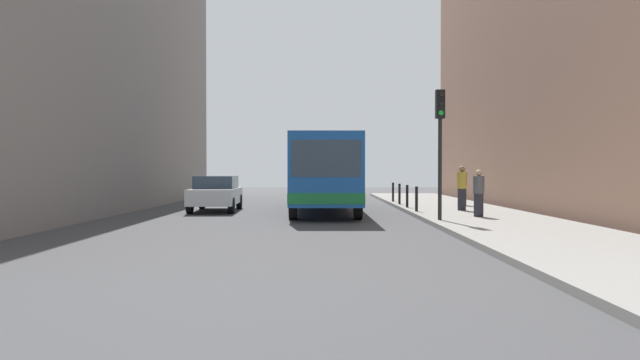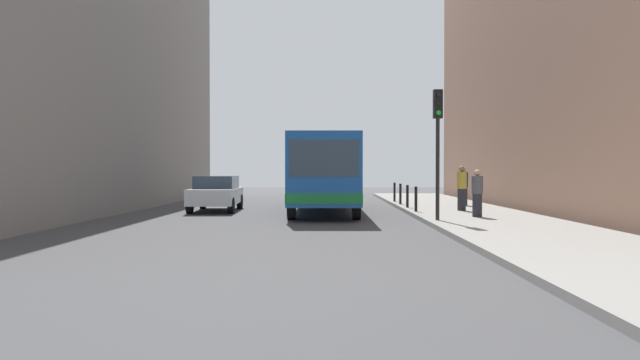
% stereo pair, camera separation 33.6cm
% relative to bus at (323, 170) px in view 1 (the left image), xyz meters
% --- Properties ---
extents(ground_plane, '(80.00, 80.00, 0.00)m').
position_rel_bus_xyz_m(ground_plane, '(0.07, -3.82, -1.73)').
color(ground_plane, '#424244').
extents(sidewalk, '(4.40, 40.00, 0.15)m').
position_rel_bus_xyz_m(sidewalk, '(5.47, -3.82, -1.65)').
color(sidewalk, gray).
rests_on(sidewalk, ground).
extents(building_left, '(7.00, 32.00, 13.72)m').
position_rel_bus_xyz_m(building_left, '(-11.43, 0.18, 5.13)').
color(building_left, gray).
rests_on(building_left, ground).
extents(building_right, '(7.00, 32.00, 17.35)m').
position_rel_bus_xyz_m(building_right, '(11.57, 0.18, 6.95)').
color(building_right, '#936B56').
rests_on(building_right, ground).
extents(bus, '(2.60, 11.04, 3.00)m').
position_rel_bus_xyz_m(bus, '(0.00, 0.00, 0.00)').
color(bus, '#19519E').
rests_on(bus, ground).
extents(car_beside_bus, '(1.98, 4.46, 1.48)m').
position_rel_bus_xyz_m(car_beside_bus, '(-4.54, 0.31, -0.94)').
color(car_beside_bus, silver).
rests_on(car_beside_bus, ground).
extents(traffic_light, '(0.28, 0.33, 4.10)m').
position_rel_bus_xyz_m(traffic_light, '(3.62, -5.99, 1.28)').
color(traffic_light, black).
rests_on(traffic_light, sidewalk).
extents(bollard_near, '(0.11, 0.11, 0.95)m').
position_rel_bus_xyz_m(bollard_near, '(3.52, -2.02, -1.10)').
color(bollard_near, black).
rests_on(bollard_near, sidewalk).
extents(bollard_mid, '(0.11, 0.11, 0.95)m').
position_rel_bus_xyz_m(bollard_mid, '(3.52, 0.44, -1.10)').
color(bollard_mid, black).
rests_on(bollard_mid, sidewalk).
extents(bollard_far, '(0.11, 0.11, 0.95)m').
position_rel_bus_xyz_m(bollard_far, '(3.52, 2.89, -1.10)').
color(bollard_far, black).
rests_on(bollard_far, sidewalk).
extents(bollard_farthest, '(0.11, 0.11, 0.95)m').
position_rel_bus_xyz_m(bollard_farthest, '(3.52, 5.35, -1.10)').
color(bollard_farthest, black).
rests_on(bollard_farthest, sidewalk).
extents(pedestrian_near_signal, '(0.38, 0.38, 1.59)m').
position_rel_bus_xyz_m(pedestrian_near_signal, '(5.20, -4.64, -0.79)').
color(pedestrian_near_signal, '#26262D').
rests_on(pedestrian_near_signal, sidewalk).
extents(pedestrian_mid_sidewalk, '(0.38, 0.38, 1.74)m').
position_rel_bus_xyz_m(pedestrian_mid_sidewalk, '(5.38, -1.47, -0.71)').
color(pedestrian_mid_sidewalk, '#26262D').
rests_on(pedestrian_mid_sidewalk, sidewalk).
extents(pedestrian_far_sidewalk, '(0.38, 0.38, 1.71)m').
position_rel_bus_xyz_m(pedestrian_far_sidewalk, '(6.24, 1.98, -0.72)').
color(pedestrian_far_sidewalk, '#26262D').
rests_on(pedestrian_far_sidewalk, sidewalk).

